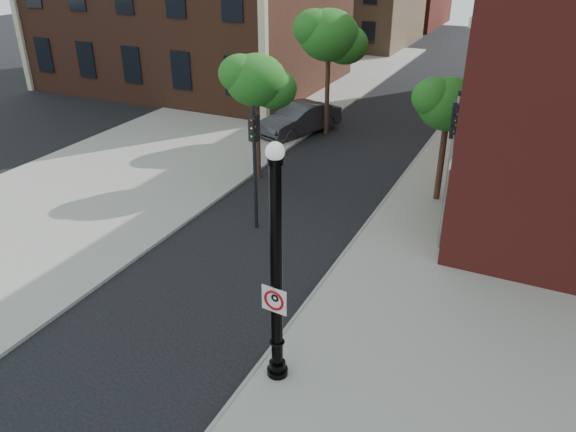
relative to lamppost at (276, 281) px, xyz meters
The scene contains 13 objects.
ground 3.86m from the lamppost, 165.63° to the left, with size 120.00×120.00×0.00m, color black.
sidewalk_right 11.52m from the lamppost, 72.35° to the left, with size 8.00×60.00×0.12m, color gray.
sidewalk_left 22.15m from the lamppost, 121.87° to the left, with size 10.00×50.00×0.12m, color gray.
curb_edge 11.02m from the lamppost, 92.98° to the left, with size 0.10×60.00×0.14m, color gray.
lamppost is the anchor object (origin of this frame).
no_parking_sign 0.42m from the lamppost, 83.86° to the right, with size 0.64×0.11×0.64m.
parked_car 18.60m from the lamppost, 112.85° to the left, with size 1.69×4.86×1.60m, color #2E2F34.
traffic_signal_left 7.82m from the lamppost, 122.17° to the left, with size 0.35×0.40×4.52m.
traffic_signal_right 8.26m from the lamppost, 74.52° to the left, with size 0.39×0.46×5.42m.
utility_pole 8.12m from the lamppost, 74.32° to the left, with size 0.11×0.11×5.27m, color #999999.
street_tree_a 12.63m from the lamppost, 120.13° to the left, with size 2.96×2.67×5.33m.
street_tree_b 18.71m from the lamppost, 108.33° to the left, with size 3.53×3.19×6.37m.
street_tree_c 11.85m from the lamppost, 83.67° to the left, with size 2.75×2.48×4.95m.
Camera 1 is at (7.30, -9.89, 9.60)m, focal length 35.00 mm.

